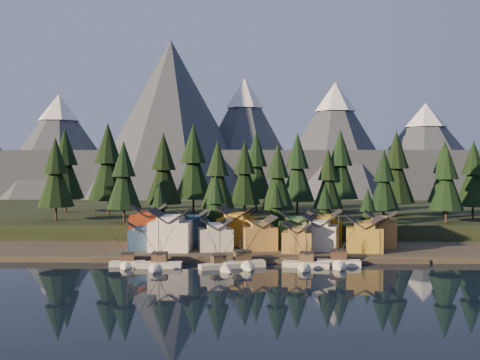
{
  "coord_description": "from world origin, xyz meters",
  "views": [
    {
      "loc": [
        -2.45,
        -110.96,
        24.18
      ],
      "look_at": [
        -4.91,
        30.0,
        19.26
      ],
      "focal_mm": 40.0,
      "sensor_mm": 36.0,
      "label": 1
    }
  ],
  "objects_px": {
    "boat_0": "(127,258)",
    "boat_1": "(157,259)",
    "house_front_0": "(141,235)",
    "boat_3": "(245,256)",
    "house_back_0": "(148,223)",
    "boat_5": "(339,256)",
    "house_front_1": "(171,228)",
    "boat_2": "(222,261)",
    "house_back_1": "(193,227)",
    "boat_4": "(306,259)"
  },
  "relations": [
    {
      "from": "boat_0",
      "to": "boat_5",
      "type": "distance_m",
      "value": 48.79
    },
    {
      "from": "boat_4",
      "to": "house_front_1",
      "type": "bearing_deg",
      "value": 167.26
    },
    {
      "from": "boat_1",
      "to": "boat_5",
      "type": "height_order",
      "value": "boat_5"
    },
    {
      "from": "boat_0",
      "to": "house_front_1",
      "type": "distance_m",
      "value": 16.92
    },
    {
      "from": "boat_1",
      "to": "house_front_1",
      "type": "height_order",
      "value": "house_front_1"
    },
    {
      "from": "house_back_0",
      "to": "house_back_1",
      "type": "relative_size",
      "value": 1.16
    },
    {
      "from": "house_front_1",
      "to": "house_front_0",
      "type": "bearing_deg",
      "value": 178.18
    },
    {
      "from": "house_front_0",
      "to": "house_back_0",
      "type": "xyz_separation_m",
      "value": [
        -0.03,
        9.15,
        1.99
      ]
    },
    {
      "from": "boat_1",
      "to": "house_back_1",
      "type": "xyz_separation_m",
      "value": [
        5.52,
        24.48,
        4.27
      ]
    },
    {
      "from": "boat_5",
      "to": "house_front_1",
      "type": "height_order",
      "value": "house_front_1"
    },
    {
      "from": "boat_3",
      "to": "house_back_0",
      "type": "distance_m",
      "value": 36.37
    },
    {
      "from": "boat_4",
      "to": "boat_5",
      "type": "height_order",
      "value": "boat_5"
    },
    {
      "from": "boat_3",
      "to": "house_front_0",
      "type": "relative_size",
      "value": 1.51
    },
    {
      "from": "boat_1",
      "to": "house_front_0",
      "type": "xyz_separation_m",
      "value": [
        -7.02,
        16.78,
        3.05
      ]
    },
    {
      "from": "boat_0",
      "to": "house_front_0",
      "type": "distance_m",
      "value": 14.86
    },
    {
      "from": "boat_3",
      "to": "boat_5",
      "type": "bearing_deg",
      "value": -10.08
    },
    {
      "from": "boat_2",
      "to": "house_back_1",
      "type": "relative_size",
      "value": 1.09
    },
    {
      "from": "house_front_1",
      "to": "boat_3",
      "type": "bearing_deg",
      "value": -35.23
    },
    {
      "from": "boat_3",
      "to": "house_front_0",
      "type": "height_order",
      "value": "boat_3"
    },
    {
      "from": "boat_1",
      "to": "boat_2",
      "type": "bearing_deg",
      "value": -2.64
    },
    {
      "from": "house_back_0",
      "to": "house_back_1",
      "type": "bearing_deg",
      "value": -16.22
    },
    {
      "from": "boat_1",
      "to": "house_front_1",
      "type": "xyz_separation_m",
      "value": [
        0.62,
        16.26,
        4.87
      ]
    },
    {
      "from": "boat_4",
      "to": "boat_0",
      "type": "bearing_deg",
      "value": -169.6
    },
    {
      "from": "boat_5",
      "to": "boat_1",
      "type": "bearing_deg",
      "value": -169.0
    },
    {
      "from": "boat_3",
      "to": "boat_1",
      "type": "bearing_deg",
      "value": 171.2
    },
    {
      "from": "boat_5",
      "to": "house_back_1",
      "type": "xyz_separation_m",
      "value": [
        -35.78,
        21.36,
        3.94
      ]
    },
    {
      "from": "house_front_0",
      "to": "house_front_1",
      "type": "distance_m",
      "value": 7.87
    },
    {
      "from": "boat_2",
      "to": "boat_5",
      "type": "xyz_separation_m",
      "value": [
        26.68,
        3.61,
        0.61
      ]
    },
    {
      "from": "house_front_0",
      "to": "house_back_1",
      "type": "xyz_separation_m",
      "value": [
        12.54,
        7.7,
        1.22
      ]
    },
    {
      "from": "boat_0",
      "to": "boat_4",
      "type": "bearing_deg",
      "value": -9.16
    },
    {
      "from": "boat_1",
      "to": "house_front_1",
      "type": "bearing_deg",
      "value": 87.12
    },
    {
      "from": "boat_1",
      "to": "house_back_1",
      "type": "distance_m",
      "value": 25.45
    },
    {
      "from": "boat_4",
      "to": "house_back_1",
      "type": "xyz_separation_m",
      "value": [
        -27.94,
        23.12,
        4.38
      ]
    },
    {
      "from": "boat_0",
      "to": "boat_1",
      "type": "bearing_deg",
      "value": -24.76
    },
    {
      "from": "boat_4",
      "to": "boat_5",
      "type": "bearing_deg",
      "value": 24.27
    },
    {
      "from": "boat_1",
      "to": "boat_3",
      "type": "xyz_separation_m",
      "value": [
        19.71,
        1.72,
        0.44
      ]
    },
    {
      "from": "boat_5",
      "to": "house_front_1",
      "type": "bearing_deg",
      "value": 168.78
    },
    {
      "from": "boat_3",
      "to": "house_back_1",
      "type": "height_order",
      "value": "boat_3"
    },
    {
      "from": "boat_2",
      "to": "house_back_0",
      "type": "bearing_deg",
      "value": 108.66
    },
    {
      "from": "boat_0",
      "to": "boat_2",
      "type": "xyz_separation_m",
      "value": [
        22.1,
        -2.77,
        -0.17
      ]
    },
    {
      "from": "boat_2",
      "to": "boat_5",
      "type": "relative_size",
      "value": 0.84
    },
    {
      "from": "boat_4",
      "to": "house_back_1",
      "type": "distance_m",
      "value": 36.52
    },
    {
      "from": "boat_3",
      "to": "boat_5",
      "type": "distance_m",
      "value": 21.64
    },
    {
      "from": "boat_0",
      "to": "boat_3",
      "type": "xyz_separation_m",
      "value": [
        27.18,
        -0.55,
        0.55
      ]
    },
    {
      "from": "house_front_0",
      "to": "house_front_1",
      "type": "relative_size",
      "value": 0.81
    },
    {
      "from": "house_front_1",
      "to": "house_back_0",
      "type": "relative_size",
      "value": 0.92
    },
    {
      "from": "boat_0",
      "to": "house_back_1",
      "type": "bearing_deg",
      "value": 51.78
    },
    {
      "from": "house_back_0",
      "to": "boat_2",
      "type": "bearing_deg",
      "value": -60.28
    },
    {
      "from": "house_back_1",
      "to": "boat_1",
      "type": "bearing_deg",
      "value": -113.36
    },
    {
      "from": "boat_1",
      "to": "house_back_1",
      "type": "bearing_deg",
      "value": 76.6
    }
  ]
}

